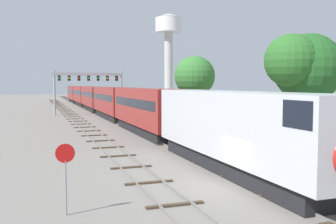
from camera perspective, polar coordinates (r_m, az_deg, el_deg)
The scene contains 10 objects.
ground_plane at distance 20.12m, azimuth 8.62°, elevation -10.94°, with size 400.00×400.00×0.00m, color gray.
track_main at distance 78.16m, azimuth -10.82°, elevation 0.23°, with size 2.60×200.00×0.16m.
track_near at distance 57.70m, azimuth -13.40°, elevation -1.14°, with size 2.60×160.00×0.16m.
passenger_train at distance 69.44m, azimuth -9.83°, elevation 1.87°, with size 3.04×115.40×4.80m.
signal_gantry at distance 68.52m, azimuth -11.65°, elevation 4.36°, with size 12.10×0.49×7.61m.
water_tower at distance 120.77m, azimuth 0.08°, elevation 11.26°, with size 8.23×8.23×26.90m.
stop_sign at distance 15.90m, azimuth -14.93°, elevation -8.13°, with size 0.76×0.08×2.88m.
trackside_tree_left at distance 45.38m, azimuth 19.99°, elevation 6.11°, with size 7.57×7.57×10.81m.
trackside_tree_mid at distance 43.51m, azimuth 17.76°, elevation 7.18°, with size 5.74×5.74×10.62m.
trackside_tree_right at distance 50.88m, azimuth 3.96°, elevation 5.26°, with size 5.34×5.34×8.97m.
Camera 1 is at (-9.05, -17.20, 5.19)m, focal length 41.23 mm.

